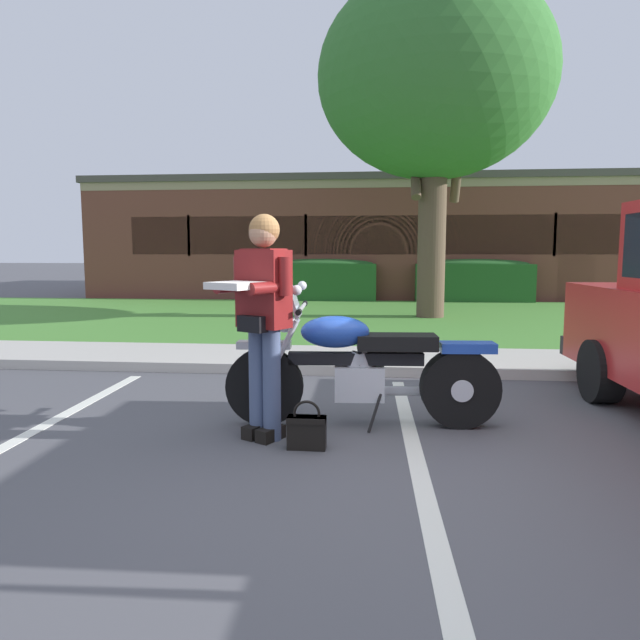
# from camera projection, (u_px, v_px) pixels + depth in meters

# --- Properties ---
(ground_plane) EXTENTS (140.00, 140.00, 0.00)m
(ground_plane) POSITION_uv_depth(u_px,v_px,m) (395.00, 459.00, 3.99)
(ground_plane) COLOR #4C4C51
(curb_strip) EXTENTS (60.00, 0.20, 0.12)m
(curb_strip) POSITION_uv_depth(u_px,v_px,m) (389.00, 371.00, 6.69)
(curb_strip) COLOR #B7B2A8
(curb_strip) RESTS_ON ground
(concrete_walk) EXTENTS (60.00, 1.50, 0.08)m
(concrete_walk) POSITION_uv_depth(u_px,v_px,m) (387.00, 359.00, 7.53)
(concrete_walk) COLOR #B7B2A8
(concrete_walk) RESTS_ON ground
(grass_lawn) EXTENTS (60.00, 8.20, 0.06)m
(grass_lawn) POSITION_uv_depth(u_px,v_px,m) (384.00, 318.00, 12.32)
(grass_lawn) COLOR #478433
(grass_lawn) RESTS_ON ground
(stall_stripe_0) EXTENTS (0.21, 4.40, 0.01)m
(stall_stripe_0) POSITION_uv_depth(u_px,v_px,m) (24.00, 436.00, 4.47)
(stall_stripe_0) COLOR silver
(stall_stripe_0) RESTS_ON ground
(stall_stripe_1) EXTENTS (0.21, 4.40, 0.01)m
(stall_stripe_1) POSITION_uv_depth(u_px,v_px,m) (414.00, 450.00, 4.17)
(stall_stripe_1) COLOR silver
(stall_stripe_1) RESTS_ON ground
(motorcycle) EXTENTS (2.24, 0.82, 1.26)m
(motorcycle) POSITION_uv_depth(u_px,v_px,m) (372.00, 367.00, 4.72)
(motorcycle) COLOR black
(motorcycle) RESTS_ON ground
(rider_person) EXTENTS (0.59, 0.67, 1.70)m
(rider_person) POSITION_uv_depth(u_px,v_px,m) (262.00, 308.00, 4.32)
(rider_person) COLOR black
(rider_person) RESTS_ON ground
(handbag) EXTENTS (0.28, 0.13, 0.36)m
(handbag) POSITION_uv_depth(u_px,v_px,m) (307.00, 429.00, 4.19)
(handbag) COLOR black
(handbag) RESTS_ON ground
(shade_tree) EXTENTS (4.79, 4.79, 6.99)m
(shade_tree) POSITION_uv_depth(u_px,v_px,m) (435.00, 79.00, 11.72)
(shade_tree) COLOR brown
(shade_tree) RESTS_ON ground
(hedge_left) EXTENTS (3.08, 0.90, 1.24)m
(hedge_left) POSITION_uv_depth(u_px,v_px,m) (323.00, 279.00, 16.62)
(hedge_left) COLOR #235623
(hedge_left) RESTS_ON ground
(hedge_center_left) EXTENTS (3.22, 0.90, 1.24)m
(hedge_center_left) POSITION_uv_depth(u_px,v_px,m) (473.00, 280.00, 16.20)
(hedge_center_left) COLOR #235623
(hedge_center_left) RESTS_ON ground
(brick_building) EXTENTS (20.62, 11.72, 3.68)m
(brick_building) POSITION_uv_depth(u_px,v_px,m) (415.00, 241.00, 22.01)
(brick_building) COLOR brown
(brick_building) RESTS_ON ground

